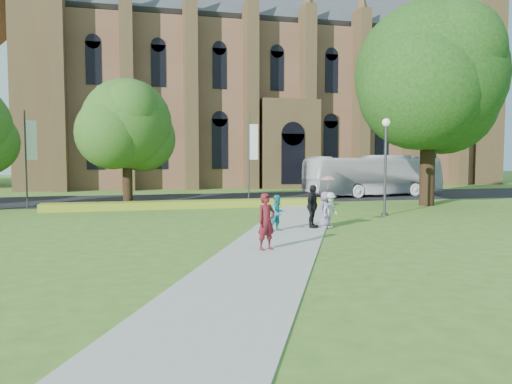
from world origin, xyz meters
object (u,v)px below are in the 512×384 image
object	(u,v)px
tour_coach	(374,176)
pedestrian_0	(266,222)
streetlamp	(386,155)
large_tree	(429,76)

from	to	relation	value
tour_coach	pedestrian_0	bearing A→B (deg)	137.01
tour_coach	pedestrian_0	distance (m)	25.51
tour_coach	streetlamp	bearing A→B (deg)	147.39
streetlamp	large_tree	size ratio (longest dim) A/B	0.40
streetlamp	pedestrian_0	bearing A→B (deg)	-137.23
streetlamp	large_tree	xyz separation A→B (m)	(5.50, 4.50, 5.07)
streetlamp	pedestrian_0	distance (m)	12.38
streetlamp	tour_coach	world-z (taller)	streetlamp
streetlamp	large_tree	world-z (taller)	large_tree
tour_coach	large_tree	bearing A→B (deg)	169.94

